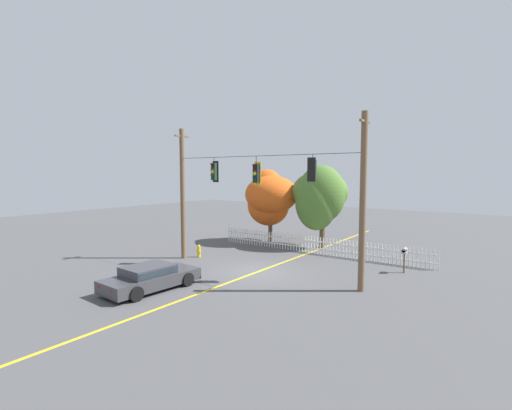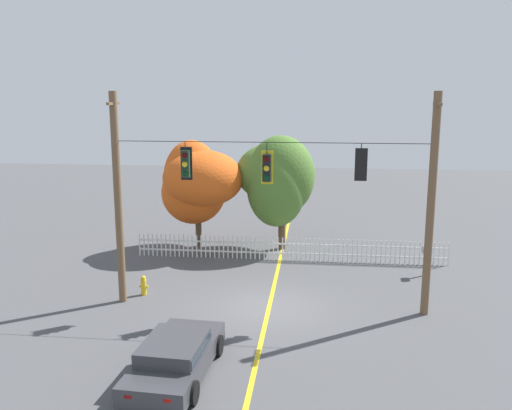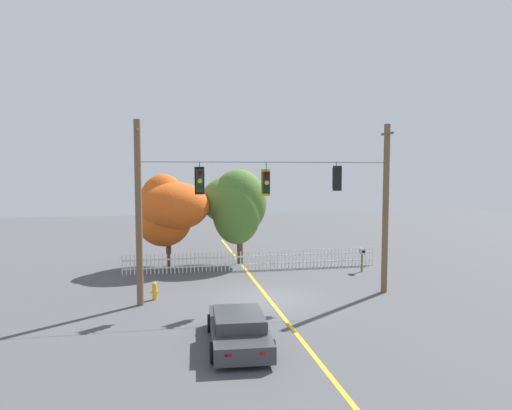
{
  "view_description": "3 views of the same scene",
  "coord_description": "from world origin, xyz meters",
  "views": [
    {
      "loc": [
        11.56,
        -16.37,
        5.35
      ],
      "look_at": [
        -0.76,
        0.9,
        3.55
      ],
      "focal_mm": 26.39,
      "sensor_mm": 36.0,
      "label": 1
    },
    {
      "loc": [
        1.69,
        -19.59,
        7.98
      ],
      "look_at": [
        -0.58,
        0.71,
        3.81
      ],
      "focal_mm": 38.53,
      "sensor_mm": 36.0,
      "label": 2
    },
    {
      "loc": [
        -4.6,
        -20.81,
        6.0
      ],
      "look_at": [
        -0.38,
        1.01,
        4.24
      ],
      "focal_mm": 33.05,
      "sensor_mm": 36.0,
      "label": 3
    }
  ],
  "objects": [
    {
      "name": "ground",
      "position": [
        0.0,
        0.0,
        0.0
      ],
      "size": [
        80.0,
        80.0,
        0.0
      ],
      "primitive_type": "plane",
      "color": "#4C4C4F"
    },
    {
      "name": "traffic_signal_northbound_primary",
      "position": [
        -3.1,
        0.01,
        5.44
      ],
      "size": [
        0.43,
        0.38,
        1.43
      ],
      "color": "black"
    },
    {
      "name": "autumn_maple_mid",
      "position": [
        -0.29,
        7.99,
        3.76
      ],
      "size": [
        4.07,
        4.04,
        5.92
      ],
      "color": "brown",
      "rests_on": "ground"
    },
    {
      "name": "lane_centerline_stripe",
      "position": [
        0.0,
        0.0,
        0.0
      ],
      "size": [
        0.16,
        36.0,
        0.01
      ],
      "primitive_type": "cube",
      "color": "gold",
      "rests_on": "ground"
    },
    {
      "name": "autumn_maple_near_fence",
      "position": [
        -4.44,
        7.82,
        3.44
      ],
      "size": [
        4.36,
        4.01,
        5.64
      ],
      "color": "brown",
      "rests_on": "ground"
    },
    {
      "name": "roadside_mailbox",
      "position": [
        6.52,
        4.41,
        1.11
      ],
      "size": [
        0.25,
        0.44,
        1.36
      ],
      "color": "brown",
      "rests_on": "ground"
    },
    {
      "name": "fire_hydrant",
      "position": [
        -5.14,
        0.75,
        0.39
      ],
      "size": [
        0.38,
        0.22,
        0.8
      ],
      "color": "gold",
      "rests_on": "ground"
    },
    {
      "name": "traffic_signal_southbound_primary",
      "position": [
        3.23,
        -0.01,
        5.52
      ],
      "size": [
        0.43,
        0.38,
        1.32
      ],
      "color": "black"
    },
    {
      "name": "parked_car",
      "position": [
        -2.22,
        -5.42,
        0.61
      ],
      "size": [
        2.24,
        4.6,
        1.15
      ],
      "color": "#38383D",
      "rests_on": "ground"
    },
    {
      "name": "white_picket_fence",
      "position": [
        0.46,
        6.05,
        0.57
      ],
      "size": [
        15.03,
        0.06,
        1.13
      ],
      "color": "white",
      "rests_on": "ground"
    },
    {
      "name": "traffic_signal_northbound_secondary",
      "position": [
        -0.11,
        0.01,
        5.34
      ],
      "size": [
        0.43,
        0.38,
        1.53
      ],
      "color": "black"
    },
    {
      "name": "signal_support_span",
      "position": [
        0.0,
        0.0,
        4.1
      ],
      "size": [
        11.77,
        1.1,
        8.06
      ],
      "color": "brown",
      "rests_on": "ground"
    }
  ]
}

